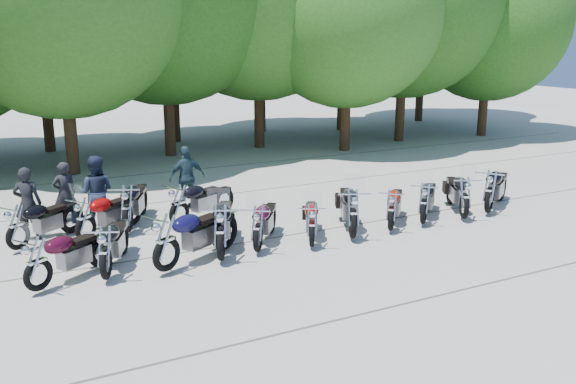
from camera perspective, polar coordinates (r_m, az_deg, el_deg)
name	(u,v)px	position (r m, az deg, el deg)	size (l,w,h in m)	color
ground	(319,254)	(13.72, 2.89, -5.83)	(90.00, 90.00, 0.00)	gray
tree_6	(348,10)	(26.09, 5.60, 16.58)	(8.00, 8.00, 9.82)	#3A2614
tree_8	(490,21)	(31.60, 18.36, 14.91)	(7.53, 7.53, 9.25)	#3A2614
tree_11	(38,18)	(27.70, -22.36, 14.82)	(7.56, 7.56, 9.28)	#3A2614
tree_12	(170,15)	(28.84, -10.95, 15.99)	(7.88, 7.88, 9.67)	#3A2614
tree_13	(260,10)	(31.53, -2.62, 16.61)	(8.31, 8.31, 10.20)	#3A2614
tree_14	(343,15)	(32.22, 5.19, 16.15)	(8.02, 8.02, 9.84)	#3A2614
motorcycle_0	(37,262)	(12.38, -22.44, -6.11)	(0.67, 2.21, 1.25)	#350718
motorcycle_1	(105,251)	(12.50, -16.75, -5.33)	(0.69, 2.28, 1.29)	black
motorcycle_2	(166,241)	(12.58, -11.36, -4.52)	(0.77, 2.53, 1.43)	black
motorcycle_3	(221,231)	(13.02, -6.33, -3.63)	(0.78, 2.57, 1.45)	black
motorcycle_4	(258,228)	(13.52, -2.84, -3.34)	(0.67, 2.21, 1.25)	#3C0822
motorcycle_5	(312,224)	(13.86, 2.25, -3.03)	(0.64, 2.09, 1.18)	#7D0406
motorcycle_6	(353,212)	(14.46, 6.09, -1.90)	(0.76, 2.49, 1.41)	black
motorcycle_7	(392,209)	(15.21, 9.68, -1.59)	(0.66, 2.16, 1.22)	#941405
motorcycle_8	(424,202)	(15.90, 12.63, -0.94)	(0.69, 2.25, 1.27)	black
motorcycle_9	(465,196)	(16.62, 16.22, -0.40)	(0.72, 2.37, 1.34)	black
motorcycle_10	(490,190)	(17.36, 18.37, 0.17)	(0.76, 2.49, 1.41)	black
motorcycle_11	(17,226)	(14.92, -24.03, -2.91)	(0.67, 2.19, 1.24)	black
motorcycle_12	(85,218)	(14.97, -18.47, -2.33)	(0.67, 2.20, 1.25)	#980506
motorcycle_13	(127,207)	(15.33, -14.82, -1.40)	(0.75, 2.47, 1.40)	black
motorcycle_14	(179,204)	(15.61, -10.18, -1.09)	(0.69, 2.26, 1.28)	black
rider_0	(28,204)	(15.69, -23.18, -1.01)	(0.65, 0.43, 1.78)	black
rider_1	(96,192)	(16.05, -17.52, -0.02)	(0.91, 0.71, 1.87)	#1D273C
rider_2	(187,178)	(17.34, -9.42, 1.35)	(1.05, 0.44, 1.79)	#203842
rider_3	(65,193)	(16.67, -20.16, -0.11)	(0.60, 0.39, 1.65)	black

